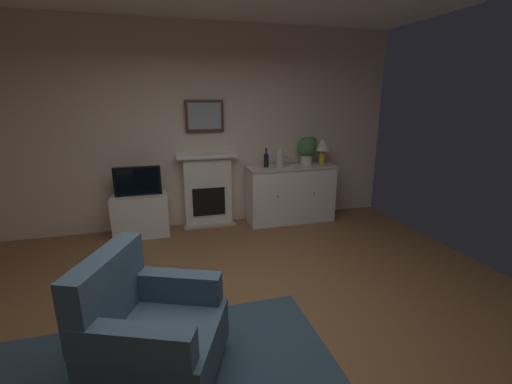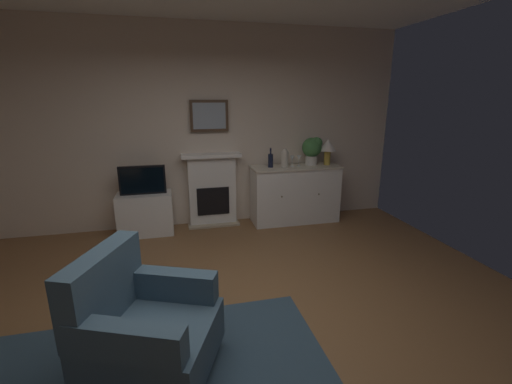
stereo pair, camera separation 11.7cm
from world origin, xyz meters
TOP-DOWN VIEW (x-y plane):
  - ground_plane at (0.00, 0.00)m, footprint 5.97×5.41m
  - wall_rear at (0.00, 2.68)m, footprint 5.97×0.06m
  - area_rug at (-0.75, -0.41)m, footprint 2.57×1.47m
  - fireplace_unit at (0.05, 2.55)m, footprint 0.87×0.30m
  - framed_picture at (0.05, 2.59)m, footprint 0.55×0.04m
  - sideboard_cabinet at (1.32, 2.37)m, footprint 1.37×0.49m
  - table_lamp at (1.83, 2.37)m, footprint 0.26×0.26m
  - wine_bottle at (0.92, 2.39)m, footprint 0.08×0.08m
  - wine_glass_left at (1.25, 2.36)m, footprint 0.07×0.07m
  - wine_glass_center at (1.36, 2.37)m, footprint 0.07×0.07m
  - vase_decorative at (1.12, 2.32)m, footprint 0.11×0.11m
  - tv_cabinet at (-0.92, 2.39)m, footprint 0.75×0.42m
  - tv_set at (-0.92, 2.36)m, footprint 0.62×0.07m
  - potted_plant_small at (1.60, 2.42)m, footprint 0.30×0.30m
  - armchair at (-0.76, -0.34)m, footprint 1.04×1.02m

SIDE VIEW (x-z plane):
  - ground_plane at x=0.00m, z-range -0.10..0.00m
  - area_rug at x=-0.75m, z-range 0.00..0.02m
  - tv_cabinet at x=-0.92m, z-range 0.00..0.59m
  - armchair at x=-0.76m, z-range -0.08..0.84m
  - sideboard_cabinet at x=1.32m, z-range 0.00..0.89m
  - fireplace_unit at x=0.05m, z-range 0.00..1.10m
  - tv_set at x=-0.92m, z-range 0.59..0.99m
  - wine_bottle at x=0.92m, z-range 0.85..1.14m
  - wine_glass_left at x=1.25m, z-range 0.92..1.09m
  - wine_glass_center at x=1.36m, z-range 0.92..1.09m
  - vase_decorative at x=1.12m, z-range 0.88..1.16m
  - potted_plant_small at x=1.60m, z-range 0.93..1.36m
  - table_lamp at x=1.83m, z-range 0.96..1.36m
  - wall_rear at x=0.00m, z-range 0.00..2.91m
  - framed_picture at x=0.05m, z-range 1.41..1.86m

